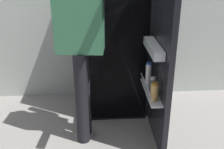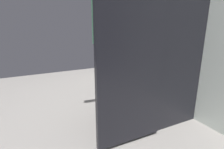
{
  "view_description": "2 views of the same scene",
  "coord_description": "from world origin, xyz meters",
  "views": [
    {
      "loc": [
        -0.2,
        -2.25,
        1.63
      ],
      "look_at": [
        -0.07,
        -0.1,
        0.69
      ],
      "focal_mm": 43.78,
      "sensor_mm": 36.0,
      "label": 1
    },
    {
      "loc": [
        1.61,
        -0.89,
        1.12
      ],
      "look_at": [
        -0.02,
        -0.08,
        0.6
      ],
      "focal_mm": 28.19,
      "sensor_mm": 36.0,
      "label": 2
    }
  ],
  "objects": [
    {
      "name": "ground_plane",
      "position": [
        0.0,
        0.0,
        0.0
      ],
      "size": [
        5.34,
        5.34,
        0.0
      ],
      "primitive_type": "plane",
      "color": "gray"
    },
    {
      "name": "person",
      "position": [
        -0.32,
        -0.02,
        1.06
      ],
      "size": [
        0.55,
        0.76,
        1.76
      ],
      "color": "black",
      "rests_on": "ground_plane"
    },
    {
      "name": "kitchen_wall",
      "position": [
        0.0,
        0.91,
        1.3
      ],
      "size": [
        4.4,
        0.1,
        2.59
      ],
      "primitive_type": "cube",
      "color": "beige",
      "rests_on": "ground_plane"
    },
    {
      "name": "refrigerator",
      "position": [
        0.03,
        0.5,
        0.89
      ],
      "size": [
        0.71,
        1.28,
        1.78
      ],
      "color": "black",
      "rests_on": "ground_plane"
    }
  ]
}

